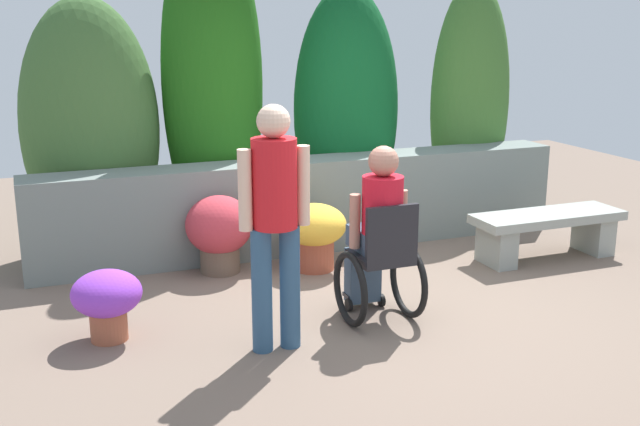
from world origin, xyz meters
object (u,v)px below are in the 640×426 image
(person_standing_companion, at_px, (275,212))
(flower_pot_red_accent, at_px, (314,231))
(person_in_wheelchair, at_px, (379,240))
(flower_pot_purple_near, at_px, (107,299))
(stone_bench, at_px, (547,228))
(flower_pot_terracotta_by_wall, at_px, (219,230))

(person_standing_companion, height_order, flower_pot_red_accent, person_standing_companion)
(person_in_wheelchair, xyz_separation_m, person_standing_companion, (-0.87, -0.23, 0.35))
(person_in_wheelchair, bearing_deg, flower_pot_red_accent, 91.20)
(person_in_wheelchair, xyz_separation_m, flower_pot_purple_near, (-1.93, 0.34, -0.32))
(stone_bench, relative_size, flower_pot_terracotta_by_wall, 2.10)
(person_standing_companion, bearing_deg, person_in_wheelchair, 22.63)
(stone_bench, height_order, flower_pot_terracotta_by_wall, flower_pot_terracotta_by_wall)
(flower_pot_red_accent, bearing_deg, person_standing_companion, -119.69)
(stone_bench, height_order, person_standing_companion, person_standing_companion)
(person_standing_companion, height_order, flower_pot_terracotta_by_wall, person_standing_companion)
(person_standing_companion, xyz_separation_m, flower_pot_terracotta_by_wall, (0.04, 1.73, -0.59))
(flower_pot_terracotta_by_wall, bearing_deg, flower_pot_purple_near, -133.45)
(flower_pot_purple_near, xyz_separation_m, flower_pot_red_accent, (1.90, 0.92, 0.05))
(person_in_wheelchair, height_order, flower_pot_terracotta_by_wall, person_in_wheelchair)
(flower_pot_red_accent, bearing_deg, stone_bench, -12.89)
(flower_pot_purple_near, bearing_deg, stone_bench, 6.02)
(flower_pot_terracotta_by_wall, height_order, flower_pot_red_accent, flower_pot_terracotta_by_wall)
(flower_pot_purple_near, distance_m, flower_pot_terracotta_by_wall, 1.60)
(flower_pot_purple_near, height_order, flower_pot_red_accent, flower_pot_red_accent)
(stone_bench, distance_m, person_standing_companion, 3.23)
(stone_bench, bearing_deg, person_in_wheelchair, -156.41)
(stone_bench, distance_m, flower_pot_red_accent, 2.21)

